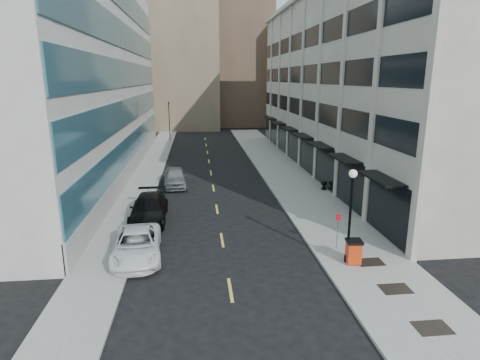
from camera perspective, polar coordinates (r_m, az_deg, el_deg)
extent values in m
plane|color=black|center=(17.77, -0.80, -18.55)|extent=(160.00, 160.00, 0.00)
cube|color=gray|center=(37.22, 7.80, -0.69)|extent=(5.00, 80.00, 0.15)
cube|color=gray|center=(36.51, -14.05, -1.30)|extent=(3.00, 80.00, 0.15)
cube|color=beige|center=(45.72, 17.95, 12.86)|extent=(14.00, 46.00, 18.00)
cube|color=black|center=(44.05, 8.90, 4.17)|extent=(0.18, 46.00, 3.60)
cube|color=black|center=(43.50, 9.15, 10.02)|extent=(0.12, 46.00, 1.80)
cube|color=black|center=(43.39, 9.34, 14.63)|extent=(0.12, 46.00, 1.80)
cube|color=black|center=(43.55, 9.53, 19.23)|extent=(0.12, 46.00, 1.80)
cube|color=beige|center=(22.04, 25.41, 11.31)|extent=(0.35, 0.60, 18.00)
cube|color=beige|center=(27.35, 18.82, 12.24)|extent=(0.35, 0.60, 18.00)
cube|color=beige|center=(32.90, 14.39, 12.78)|extent=(0.35, 0.60, 18.00)
cube|color=beige|center=(38.58, 11.24, 13.12)|extent=(0.35, 0.60, 18.00)
cube|color=beige|center=(44.35, 8.90, 13.34)|extent=(0.35, 0.60, 18.00)
cube|color=beige|center=(50.17, 7.09, 13.50)|extent=(0.35, 0.60, 18.00)
cube|color=beige|center=(56.03, 5.66, 13.62)|extent=(0.35, 0.60, 18.00)
cube|color=beige|center=(61.92, 4.50, 13.70)|extent=(0.35, 0.60, 18.00)
cube|color=black|center=(25.02, 19.38, 0.23)|extent=(1.30, 4.00, 0.12)
cube|color=black|center=(30.40, 14.60, 2.98)|extent=(1.30, 4.00, 0.12)
cube|color=black|center=(35.98, 11.26, 4.88)|extent=(1.30, 4.00, 0.12)
cube|color=black|center=(41.67, 8.82, 6.25)|extent=(1.30, 4.00, 0.12)
cube|color=black|center=(47.45, 6.96, 7.28)|extent=(1.30, 4.00, 0.12)
cube|color=black|center=(53.27, 5.50, 8.09)|extent=(1.30, 4.00, 0.12)
cube|color=black|center=(59.12, 4.32, 8.73)|extent=(1.30, 4.00, 0.12)
cube|color=silver|center=(44.34, -26.23, 13.38)|extent=(16.00, 46.00, 20.00)
cube|color=gray|center=(43.26, -14.84, 2.20)|extent=(0.20, 46.00, 1.80)
cube|color=#336878|center=(42.89, -15.03, 4.94)|extent=(0.14, 45.60, 2.40)
cube|color=#336878|center=(42.49, -15.34, 9.60)|extent=(0.14, 45.60, 2.40)
cube|color=#336878|center=(42.37, -15.66, 14.31)|extent=(0.14, 45.60, 2.40)
cube|color=#336878|center=(42.55, -15.99, 19.02)|extent=(0.14, 45.60, 2.40)
cube|color=#857157|center=(83.01, -8.40, 17.21)|extent=(14.00, 18.00, 28.00)
cube|color=brown|center=(87.67, -0.06, 19.16)|extent=(12.00, 16.00, 34.00)
cube|color=#857157|center=(93.72, -14.44, 14.74)|extent=(12.00, 14.00, 22.00)
cube|color=beige|center=(83.15, 7.50, 14.47)|extent=(10.00, 14.00, 20.00)
cube|color=black|center=(18.33, 25.68, -18.41)|extent=(1.40, 1.00, 0.01)
cube|color=black|center=(20.55, 21.23, -14.23)|extent=(1.40, 1.00, 0.01)
cube|color=black|center=(22.78, 18.00, -11.04)|extent=(1.40, 1.00, 0.01)
cube|color=#D8CC4C|center=(19.47, -1.38, -15.35)|extent=(0.15, 2.20, 0.01)
cube|color=#D8CC4C|center=(24.85, -2.57, -8.51)|extent=(0.15, 2.20, 0.01)
cube|color=#D8CC4C|center=(30.46, -3.31, -4.14)|extent=(0.15, 2.20, 0.01)
cube|color=#D8CC4C|center=(36.19, -3.81, -1.14)|extent=(0.15, 2.20, 0.01)
cube|color=#D8CC4C|center=(42.00, -4.17, 1.04)|extent=(0.15, 2.20, 0.01)
cube|color=#D8CC4C|center=(47.86, -4.44, 2.68)|extent=(0.15, 2.20, 0.01)
cube|color=#D8CC4C|center=(53.75, -4.66, 3.96)|extent=(0.15, 2.20, 0.01)
cube|color=#D8CC4C|center=(59.66, -4.83, 4.99)|extent=(0.15, 2.20, 0.01)
cube|color=#D8CC4C|center=(65.58, -4.97, 5.84)|extent=(0.15, 2.20, 0.01)
cylinder|color=black|center=(63.34, -10.01, 8.11)|extent=(0.12, 0.12, 6.00)
imported|color=black|center=(63.10, -10.13, 10.80)|extent=(0.66, 0.66, 1.98)
imported|color=white|center=(22.92, -14.47, -8.93)|extent=(2.99, 5.73, 1.54)
imported|color=black|center=(28.53, -12.82, -3.97)|extent=(2.48, 5.94, 1.71)
imported|color=gray|center=(36.98, -9.21, 0.40)|extent=(2.38, 5.17, 1.72)
cube|color=red|center=(22.15, 15.84, -9.84)|extent=(0.78, 0.78, 1.14)
cube|color=black|center=(21.91, 15.95, -8.39)|extent=(0.88, 0.88, 0.14)
cylinder|color=black|center=(22.59, 14.84, -10.68)|extent=(0.07, 0.25, 0.25)
cylinder|color=black|center=(22.75, 15.94, -10.57)|extent=(0.07, 0.25, 0.25)
cylinder|color=black|center=(22.43, 14.97, -10.74)|extent=(0.31, 0.31, 0.35)
cylinder|color=black|center=(21.59, 15.36, -5.29)|extent=(0.14, 0.14, 4.48)
sphere|color=silver|center=(20.93, 15.79, 0.88)|extent=(0.43, 0.43, 0.43)
cone|color=black|center=(20.88, 15.83, 1.53)|extent=(0.12, 0.12, 0.18)
cylinder|color=slate|center=(23.48, 13.69, -7.00)|extent=(0.04, 0.04, 2.23)
cube|color=red|center=(23.20, 13.82, -5.20)|extent=(0.26, 0.11, 0.35)
cube|color=black|center=(35.86, 11.83, -1.23)|extent=(0.41, 0.41, 0.11)
cylinder|color=black|center=(35.80, 11.85, -0.88)|extent=(0.25, 0.25, 0.38)
ellipsoid|color=black|center=(35.74, 11.87, -0.47)|extent=(0.53, 0.53, 0.37)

